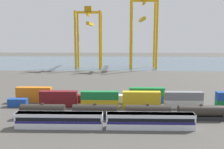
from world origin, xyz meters
TOP-DOWN VIEW (x-y plane):
  - ground_plane at (0.00, 40.00)m, footprint 420.00×420.00m
  - harbour_water at (0.00, 136.93)m, footprint 400.00×110.00m
  - passenger_train at (0.42, -21.06)m, footprint 44.64×3.14m
  - freight_tank_row at (11.96, -13.83)m, footprint 70.75×2.93m
  - shipping_container_0 at (-28.99, -1.97)m, footprint 6.04×2.44m
  - shipping_container_1 at (-15.57, -1.97)m, footprint 12.10×2.44m
  - shipping_container_2 at (-15.57, -1.97)m, footprint 12.10×2.44m
  - shipping_container_3 at (-2.15, -1.97)m, footprint 12.10×2.44m
  - shipping_container_4 at (-2.15, -1.97)m, footprint 12.10×2.44m
  - shipping_container_5 at (11.27, -1.97)m, footprint 12.10×2.44m
  - shipping_container_6 at (11.27, -1.97)m, footprint 12.10×2.44m
  - shipping_container_7 at (24.70, -1.97)m, footprint 12.10×2.44m
  - shipping_container_8 at (24.70, -1.97)m, footprint 12.10×2.44m
  - shipping_container_11 at (-25.56, 4.05)m, footprint 12.10×2.44m
  - shipping_container_12 at (-25.56, 4.05)m, footprint 12.10×2.44m
  - shipping_container_13 at (-12.50, 4.05)m, footprint 12.10×2.44m
  - shipping_container_14 at (0.57, 4.05)m, footprint 12.10×2.44m
  - shipping_container_15 at (13.63, 4.05)m, footprint 12.10×2.44m
  - shipping_container_16 at (13.63, 4.05)m, footprint 12.10×2.44m
  - gantry_crane_west at (-17.12, 101.19)m, footprint 18.23×39.04m
  - gantry_crane_central at (20.87, 100.90)m, footprint 18.54×39.22m

SIDE VIEW (x-z plane):
  - ground_plane at x=0.00m, z-range 0.00..0.00m
  - harbour_water at x=0.00m, z-range 0.00..0.01m
  - shipping_container_0 at x=-28.99m, z-range 0.00..2.60m
  - shipping_container_1 at x=-15.57m, z-range 0.00..2.60m
  - shipping_container_3 at x=-2.15m, z-range 0.00..2.60m
  - shipping_container_5 at x=11.27m, z-range 0.00..2.60m
  - shipping_container_7 at x=24.70m, z-range 0.00..2.60m
  - shipping_container_11 at x=-25.56m, z-range 0.00..2.60m
  - shipping_container_13 at x=-12.50m, z-range 0.00..2.60m
  - shipping_container_14 at x=0.57m, z-range 0.00..2.60m
  - shipping_container_15 at x=13.63m, z-range 0.00..2.60m
  - freight_tank_row at x=11.96m, z-range -0.12..4.28m
  - passenger_train at x=0.42m, z-range 0.19..4.09m
  - shipping_container_2 at x=-15.57m, z-range 2.60..5.20m
  - shipping_container_4 at x=-2.15m, z-range 2.60..5.20m
  - shipping_container_6 at x=11.27m, z-range 2.60..5.20m
  - shipping_container_8 at x=24.70m, z-range 2.60..5.20m
  - shipping_container_12 at x=-25.56m, z-range 2.60..5.20m
  - shipping_container_16 at x=13.63m, z-range 2.60..5.20m
  - gantry_crane_west at x=-17.12m, z-range 4.98..47.28m
  - gantry_crane_central at x=20.87m, z-range 4.87..54.84m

